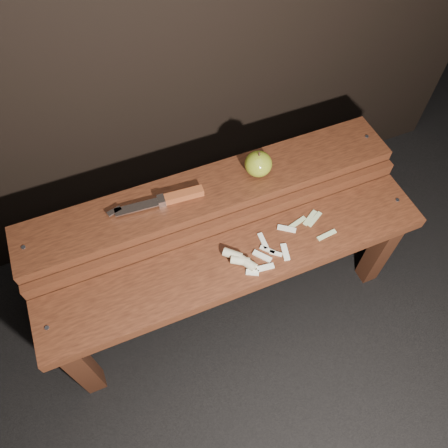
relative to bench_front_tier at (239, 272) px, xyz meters
name	(u,v)px	position (x,y,z in m)	size (l,w,h in m)	color
ground	(230,301)	(0.00, 0.06, -0.35)	(60.00, 60.00, 0.00)	black
bench_front_tier	(239,272)	(0.00, 0.00, 0.00)	(1.20, 0.20, 0.42)	#37190D
bench_rear_tier	(211,205)	(0.00, 0.23, 0.06)	(1.20, 0.21, 0.50)	#37190D
apple	(258,164)	(0.16, 0.23, 0.19)	(0.09, 0.09, 0.09)	olive
knife	(172,198)	(-0.12, 0.23, 0.16)	(0.29, 0.05, 0.03)	brown
apple_scraps	(254,254)	(0.05, 0.00, 0.08)	(0.36, 0.14, 0.03)	beige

